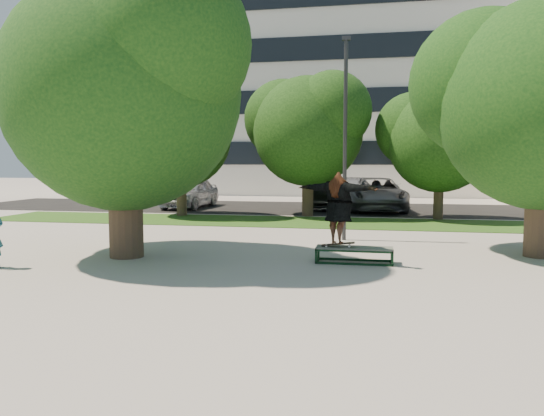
% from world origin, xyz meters
% --- Properties ---
extents(ground, '(120.00, 120.00, 0.00)m').
position_xyz_m(ground, '(0.00, 0.00, 0.00)').
color(ground, gray).
rests_on(ground, ground).
extents(grass_strip, '(30.00, 4.00, 0.02)m').
position_xyz_m(grass_strip, '(1.00, 9.50, 0.01)').
color(grass_strip, '#1D4F16').
rests_on(grass_strip, ground).
extents(asphalt_strip, '(40.00, 8.00, 0.01)m').
position_xyz_m(asphalt_strip, '(0.00, 16.00, 0.01)').
color(asphalt_strip, black).
rests_on(asphalt_strip, ground).
extents(tree_left, '(6.96, 5.95, 7.12)m').
position_xyz_m(tree_left, '(-4.29, 1.09, 4.42)').
color(tree_left, '#38281E').
rests_on(tree_left, ground).
extents(tree_right, '(6.24, 5.33, 6.51)m').
position_xyz_m(tree_right, '(5.92, 3.08, 4.09)').
color(tree_right, '#38281E').
rests_on(tree_right, ground).
extents(bg_tree_left, '(5.28, 4.51, 5.77)m').
position_xyz_m(bg_tree_left, '(-6.57, 11.07, 3.73)').
color(bg_tree_left, '#38281E').
rests_on(bg_tree_left, ground).
extents(bg_tree_mid, '(5.76, 4.92, 6.24)m').
position_xyz_m(bg_tree_mid, '(-1.08, 12.08, 4.02)').
color(bg_tree_mid, '#38281E').
rests_on(bg_tree_mid, ground).
extents(bg_tree_right, '(5.04, 4.31, 5.43)m').
position_xyz_m(bg_tree_right, '(4.43, 11.57, 3.49)').
color(bg_tree_right, '#38281E').
rests_on(bg_tree_right, ground).
extents(lamppost, '(0.25, 0.15, 6.11)m').
position_xyz_m(lamppost, '(1.00, 5.00, 3.15)').
color(lamppost, '#2D2D30').
rests_on(lamppost, ground).
extents(office_building, '(30.00, 14.12, 16.00)m').
position_xyz_m(office_building, '(-2.00, 31.98, 8.00)').
color(office_building, silver).
rests_on(office_building, ground).
extents(grind_box, '(1.80, 0.60, 0.38)m').
position_xyz_m(grind_box, '(1.45, 1.29, 0.19)').
color(grind_box, black).
rests_on(grind_box, ground).
extents(skater_rig, '(2.14, 1.32, 1.77)m').
position_xyz_m(skater_rig, '(1.07, 1.29, 1.30)').
color(skater_rig, white).
rests_on(skater_rig, grind_box).
extents(car_silver_a, '(2.05, 4.75, 1.60)m').
position_xyz_m(car_silver_a, '(-7.55, 15.03, 0.80)').
color(car_silver_a, '#B5B5BA').
rests_on(car_silver_a, asphalt_strip).
extents(car_dark, '(1.96, 4.83, 1.56)m').
position_xyz_m(car_dark, '(-0.50, 15.91, 0.78)').
color(car_dark, black).
rests_on(car_dark, asphalt_strip).
extents(car_grey, '(3.04, 5.96, 1.61)m').
position_xyz_m(car_grey, '(2.01, 15.28, 0.81)').
color(car_grey, slate).
rests_on(car_grey, asphalt_strip).
extents(car_silver_b, '(3.27, 5.81, 1.59)m').
position_xyz_m(car_silver_b, '(0.50, 16.12, 0.79)').
color(car_silver_b, '#B3B4B9').
rests_on(car_silver_b, asphalt_strip).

